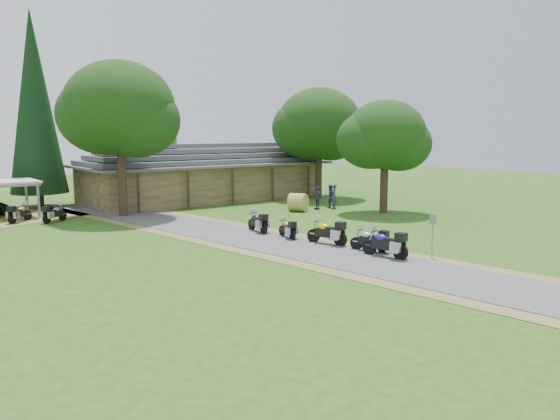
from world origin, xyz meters
TOP-DOWN VIEW (x-y plane):
  - ground at (0.00, 0.00)m, footprint 120.00×120.00m
  - driveway at (-0.50, 4.00)m, footprint 51.95×51.95m
  - lodge at (6.00, 24.00)m, footprint 21.40×9.40m
  - motorcycle_row_a at (1.47, -0.74)m, footprint 1.07×2.19m
  - motorcycle_row_b at (1.83, 0.55)m, footprint 1.11×1.96m
  - motorcycle_row_c at (1.34, 3.14)m, footprint 1.22×2.20m
  - motorcycle_row_d at (0.78, 5.76)m, footprint 0.88×1.74m
  - motorcycle_row_e at (0.52, 8.24)m, footprint 0.85×1.97m
  - motorcycle_carport_a at (-9.71, 20.52)m, footprint 1.84×1.68m
  - motorcycle_carport_b at (-7.90, 19.20)m, footprint 1.86×1.50m
  - person_a at (10.98, 12.96)m, footprint 0.76×0.72m
  - person_b at (11.01, 13.44)m, footprint 0.70×0.59m
  - person_c at (9.68, 13.40)m, footprint 0.44×0.59m
  - hay_bale at (7.76, 13.34)m, footprint 1.76×1.72m
  - sign_post at (3.21, -2.08)m, footprint 0.37×0.06m
  - oak_lodge_left at (-3.37, 18.94)m, footprint 7.51×7.51m
  - oak_lodge_right at (14.52, 18.73)m, footprint 7.36×7.36m
  - oak_driveway at (12.28, 9.06)m, footprint 5.82×5.82m
  - cedar_near at (-6.75, 27.32)m, footprint 4.26×4.26m

SIDE VIEW (x-z plane):
  - ground at x=0.00m, z-range 0.00..0.00m
  - driveway at x=-0.50m, z-range 0.00..0.00m
  - motorcycle_row_d at x=0.78m, z-range 0.00..1.14m
  - motorcycle_carport_b at x=-7.90m, z-range 0.00..1.25m
  - motorcycle_row_b at x=1.83m, z-range 0.00..1.27m
  - motorcycle_carport_a at x=-9.71m, z-range 0.00..1.29m
  - motorcycle_row_e at x=0.52m, z-range 0.00..1.31m
  - hay_bale at x=7.76m, z-range 0.00..1.34m
  - motorcycle_row_c at x=1.34m, z-range 0.00..1.43m
  - motorcycle_row_a at x=1.47m, z-range 0.00..1.44m
  - person_c at x=9.68m, z-range 0.00..2.03m
  - sign_post at x=3.21m, z-range 0.00..2.06m
  - person_b at x=11.01m, z-range 0.00..2.09m
  - person_a at x=10.98m, z-range 0.00..2.17m
  - lodge at x=6.00m, z-range 0.00..4.90m
  - oak_driveway at x=12.28m, z-range 0.00..9.08m
  - oak_lodge_right at x=14.52m, z-range 0.00..10.56m
  - oak_lodge_left at x=-3.37m, z-range 0.00..12.01m
  - cedar_near at x=-6.75m, z-range 0.00..15.07m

